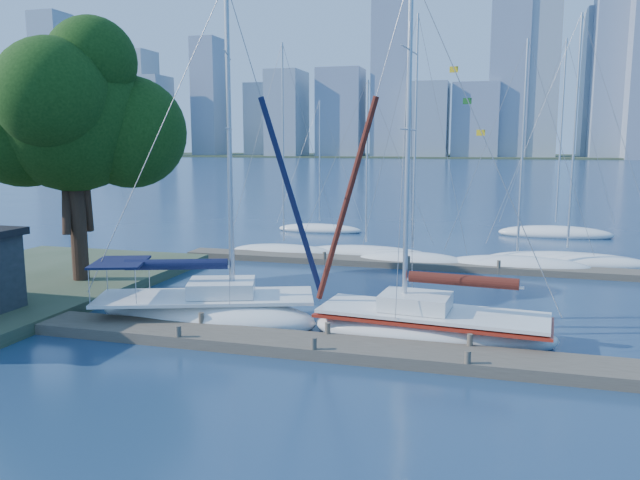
# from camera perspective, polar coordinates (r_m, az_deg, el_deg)

# --- Properties ---
(ground) EXTENTS (700.00, 700.00, 0.00)m
(ground) POSITION_cam_1_polar(r_m,az_deg,el_deg) (22.04, 0.09, -10.21)
(ground) COLOR navy
(ground) RESTS_ON ground
(near_dock) EXTENTS (26.00, 2.00, 0.40)m
(near_dock) POSITION_cam_1_polar(r_m,az_deg,el_deg) (21.98, 0.09, -9.72)
(near_dock) COLOR #4A4236
(near_dock) RESTS_ON ground
(far_dock) EXTENTS (30.00, 1.80, 0.36)m
(far_dock) POSITION_cam_1_polar(r_m,az_deg,el_deg) (36.92, 9.78, -2.23)
(far_dock) COLOR #4A4236
(far_dock) RESTS_ON ground
(far_shore) EXTENTS (800.00, 100.00, 1.50)m
(far_shore) POSITION_cam_1_polar(r_m,az_deg,el_deg) (340.19, 14.80, 7.37)
(far_shore) COLOR #38472D
(far_shore) RESTS_ON ground
(tree) EXTENTS (9.88, 9.01, 12.93)m
(tree) POSITION_cam_1_polar(r_m,az_deg,el_deg) (32.49, -21.72, 10.82)
(tree) COLOR black
(tree) RESTS_ON ground
(sailboat_navy) EXTENTS (9.80, 5.94, 13.85)m
(sailboat_navy) POSITION_cam_1_polar(r_m,az_deg,el_deg) (25.74, -10.40, -5.21)
(sailboat_navy) COLOR white
(sailboat_navy) RESTS_ON ground
(sailboat_maroon) EXTENTS (9.18, 3.71, 13.73)m
(sailboat_maroon) POSITION_cam_1_polar(r_m,az_deg,el_deg) (23.57, 10.15, -6.48)
(sailboat_maroon) COLOR white
(sailboat_maroon) RESTS_ON ground
(bg_boat_0) EXTENTS (7.36, 4.04, 13.66)m
(bg_boat_0) POSITION_cam_1_polar(r_m,az_deg,el_deg) (40.49, -3.30, -1.02)
(bg_boat_0) COLOR white
(bg_boat_0) RESTS_ON ground
(bg_boat_1) EXTENTS (8.67, 3.39, 11.37)m
(bg_boat_1) POSITION_cam_1_polar(r_m,az_deg,el_deg) (39.82, 4.23, -1.23)
(bg_boat_1) COLOR white
(bg_boat_1) RESTS_ON ground
(bg_boat_2) EXTENTS (6.99, 3.94, 14.78)m
(bg_boat_2) POSITION_cam_1_polar(r_m,az_deg,el_deg) (37.61, 8.44, -1.81)
(bg_boat_2) COLOR white
(bg_boat_2) RESTS_ON ground
(bg_boat_3) EXTENTS (8.35, 2.89, 13.19)m
(bg_boat_3) POSITION_cam_1_polar(r_m,az_deg,el_deg) (37.47, 17.55, -2.21)
(bg_boat_3) COLOR white
(bg_boat_3) RESTS_ON ground
(bg_boat_4) EXTENTS (9.82, 4.25, 14.77)m
(bg_boat_4) POSITION_cam_1_polar(r_m,az_deg,el_deg) (39.64, 21.63, -1.82)
(bg_boat_4) COLOR white
(bg_boat_4) RESTS_ON ground
(bg_boat_6) EXTENTS (7.22, 4.52, 10.85)m
(bg_boat_6) POSITION_cam_1_polar(r_m,az_deg,el_deg) (51.07, -0.03, 1.01)
(bg_boat_6) COLOR white
(bg_boat_6) RESTS_ON ground
(bg_boat_7) EXTENTS (8.71, 3.31, 15.28)m
(bg_boat_7) POSITION_cam_1_polar(r_m,az_deg,el_deg) (51.72, 20.71, 0.63)
(bg_boat_7) COLOR white
(bg_boat_7) RESTS_ON ground
(skyline) EXTENTS (502.07, 51.31, 96.35)m
(skyline) POSITION_cam_1_polar(r_m,az_deg,el_deg) (311.79, 19.40, 13.30)
(skyline) COLOR #7E92A2
(skyline) RESTS_ON ground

